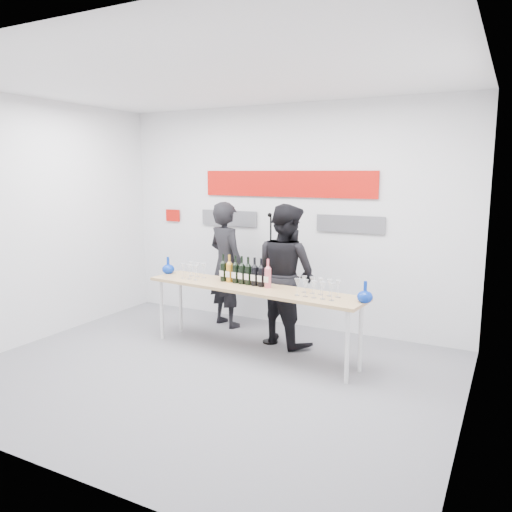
# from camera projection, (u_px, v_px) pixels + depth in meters

# --- Properties ---
(ground) EXTENTS (5.00, 5.00, 0.00)m
(ground) POSITION_uv_depth(u_px,v_px,m) (208.00, 373.00, 5.30)
(ground) COLOR slate
(ground) RESTS_ON ground
(back_wall) EXTENTS (5.00, 0.04, 3.00)m
(back_wall) POSITION_uv_depth(u_px,v_px,m) (287.00, 217.00, 6.80)
(back_wall) COLOR silver
(back_wall) RESTS_ON ground
(signage) EXTENTS (3.38, 0.02, 0.79)m
(signage) POSITION_uv_depth(u_px,v_px,m) (282.00, 195.00, 6.74)
(signage) COLOR #B90E07
(signage) RESTS_ON back_wall
(tasting_table) EXTENTS (2.73, 0.79, 0.81)m
(tasting_table) POSITION_uv_depth(u_px,v_px,m) (252.00, 292.00, 5.73)
(tasting_table) COLOR tan
(tasting_table) RESTS_ON ground
(wine_bottles) EXTENTS (0.71, 0.14, 0.33)m
(wine_bottles) POSITION_uv_depth(u_px,v_px,m) (245.00, 270.00, 5.81)
(wine_bottles) COLOR black
(wine_bottles) RESTS_ON tasting_table
(decanter_left) EXTENTS (0.16, 0.16, 0.21)m
(decanter_left) POSITION_uv_depth(u_px,v_px,m) (168.00, 265.00, 6.46)
(decanter_left) COLOR #082D9F
(decanter_left) RESTS_ON tasting_table
(decanter_right) EXTENTS (0.16, 0.16, 0.21)m
(decanter_right) POSITION_uv_depth(u_px,v_px,m) (365.00, 292.00, 5.03)
(decanter_right) COLOR #082D9F
(decanter_right) RESTS_ON tasting_table
(glasses_left) EXTENTS (0.28, 0.24, 0.18)m
(glasses_left) POSITION_uv_depth(u_px,v_px,m) (193.00, 271.00, 6.17)
(glasses_left) COLOR silver
(glasses_left) RESTS_ON tasting_table
(glasses_right) EXTENTS (0.48, 0.26, 0.18)m
(glasses_right) POSITION_uv_depth(u_px,v_px,m) (317.00, 288.00, 5.26)
(glasses_right) COLOR silver
(glasses_right) RESTS_ON tasting_table
(presenter_left) EXTENTS (0.73, 0.61, 1.71)m
(presenter_left) POSITION_uv_depth(u_px,v_px,m) (226.00, 265.00, 6.82)
(presenter_left) COLOR black
(presenter_left) RESTS_ON ground
(presenter_right) EXTENTS (1.03, 0.94, 1.73)m
(presenter_right) POSITION_uv_depth(u_px,v_px,m) (286.00, 274.00, 6.11)
(presenter_right) COLOR black
(presenter_right) RESTS_ON ground
(mic_stand) EXTENTS (0.19, 0.19, 1.63)m
(mic_stand) POSITION_uv_depth(u_px,v_px,m) (270.00, 304.00, 6.16)
(mic_stand) COLOR black
(mic_stand) RESTS_ON ground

